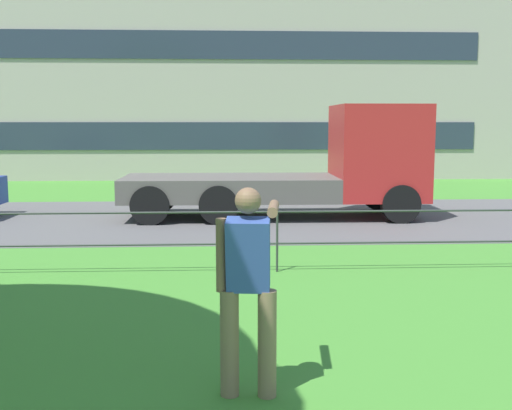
# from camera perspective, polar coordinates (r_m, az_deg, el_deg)

# --- Properties ---
(street_strip) EXTENTS (80.00, 6.94, 0.01)m
(street_strip) POSITION_cam_1_polar(r_m,az_deg,el_deg) (15.51, -10.13, -1.25)
(street_strip) COLOR #565454
(street_strip) RESTS_ON ground
(park_fence) EXTENTS (38.96, 0.04, 1.00)m
(park_fence) POSITION_cam_1_polar(r_m,az_deg,el_deg) (9.98, -14.20, -2.26)
(park_fence) COLOR #333833
(park_fence) RESTS_ON ground
(person_thrower) EXTENTS (0.58, 0.77, 1.80)m
(person_thrower) POSITION_cam_1_polar(r_m,az_deg,el_deg) (5.34, -0.71, -7.19)
(person_thrower) COLOR #846B4C
(person_thrower) RESTS_ON ground
(flatbed_truck_right) EXTENTS (7.32, 2.47, 2.75)m
(flatbed_truck_right) POSITION_cam_1_polar(r_m,az_deg,el_deg) (15.61, 5.62, 3.37)
(flatbed_truck_right) COLOR #B22323
(flatbed_truck_right) RESTS_ON ground
(apartment_building_background) EXTENTS (32.05, 14.45, 14.67)m
(apartment_building_background) POSITION_cam_1_polar(r_m,az_deg,el_deg) (33.12, -8.66, 16.10)
(apartment_building_background) COLOR #ADA393
(apartment_building_background) RESTS_ON ground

